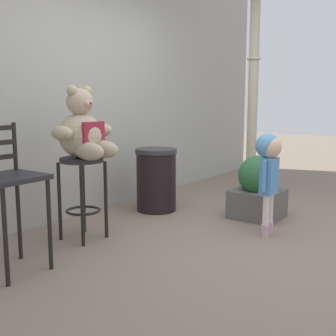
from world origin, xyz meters
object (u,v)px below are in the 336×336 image
Objects in this scene: bar_stool_with_teddy at (82,181)px; teddy_bear at (83,132)px; planter_with_shrub at (258,189)px; bar_chair_empty at (8,185)px; lamppost at (253,101)px; trash_bin at (156,179)px; child_walking at (269,162)px.

teddy_bear is (-0.00, -0.03, 0.45)m from bar_stool_with_teddy.
bar_chair_empty is at bearing 160.32° from planter_with_shrub.
teddy_bear is 2.64m from lamppost.
trash_bin is 1.72m from lamppost.
planter_with_shrub is at bearing -31.01° from teddy_bear.
bar_chair_empty is at bearing -174.39° from trash_bin.
teddy_bear is 0.91m from bar_chair_empty.
bar_stool_with_teddy is 1.11× the size of planter_with_shrub.
child_walking is at bearing -49.84° from teddy_bear.
child_walking is at bearing -31.89° from bar_chair_empty.
lamppost is 2.82× the size of bar_chair_empty.
planter_with_shrub is (1.60, -0.99, -0.23)m from bar_stool_with_teddy.
teddy_bear is 1.36m from trash_bin.
bar_chair_empty is at bearing 174.64° from lamppost.
bar_stool_with_teddy is 1.05× the size of trash_bin.
teddy_bear is at bearing -90.00° from bar_stool_with_teddy.
bar_stool_with_teddy is 1.89m from planter_with_shrub.
child_walking is 0.88× the size of bar_chair_empty.
lamppost reaches higher than planter_with_shrub.
lamppost is 3.50m from bar_chair_empty.
child_walking is 1.83m from lamppost.
teddy_bear is at bearing 6.07° from bar_chair_empty.
bar_stool_with_teddy is at bearing -176.21° from trash_bin.
bar_stool_with_teddy is at bearing -167.12° from child_walking.
teddy_bear is 0.58× the size of bar_chair_empty.
bar_stool_with_teddy is at bearing 90.00° from teddy_bear.
child_walking is 0.31× the size of lamppost.
teddy_bear is at bearing -166.43° from child_walking.
bar_stool_with_teddy is 1.22m from trash_bin.
bar_stool_with_teddy is 2.72m from lamppost.
bar_chair_empty is 1.62× the size of planter_with_shrub.
bar_chair_empty is at bearing -171.79° from bar_stool_with_teddy.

